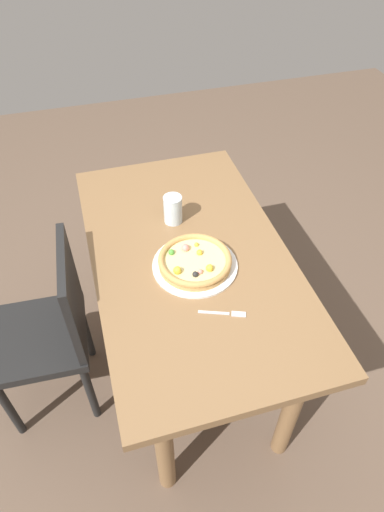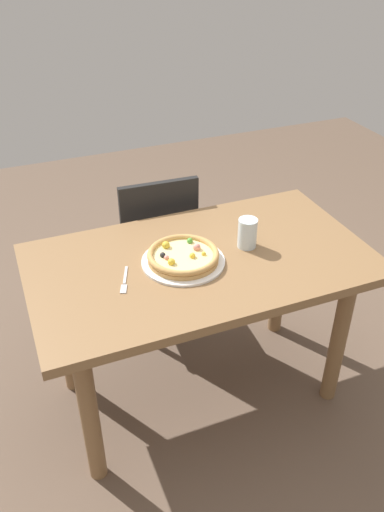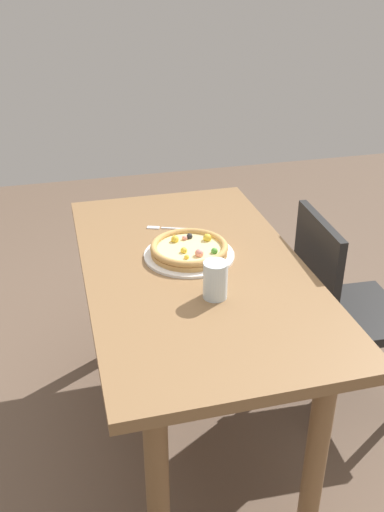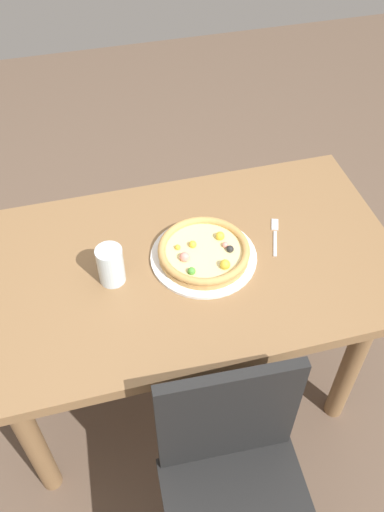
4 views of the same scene
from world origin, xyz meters
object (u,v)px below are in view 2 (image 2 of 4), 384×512
at_px(pizza, 183,256).
at_px(fork, 125,282).
at_px(dining_table, 201,282).
at_px(drinking_glass, 247,233).
at_px(chair_near, 155,242).
at_px(plate, 183,261).

bearing_deg(pizza, fork, 10.13).
distance_m(dining_table, drinking_glass, 0.28).
xyz_separation_m(chair_near, plate, (0.07, 0.60, 0.28)).
bearing_deg(chair_near, drinking_glass, -67.13).
xyz_separation_m(chair_near, drinking_glass, (-0.21, 0.59, 0.34)).
distance_m(dining_table, fork, 0.35).
bearing_deg(chair_near, dining_table, -86.86).
xyz_separation_m(plate, pizza, (0.00, -0.00, 0.03)).
bearing_deg(dining_table, fork, 7.34).
bearing_deg(plate, chair_near, -96.87).
xyz_separation_m(dining_table, chair_near, (0.00, -0.60, -0.16)).
bearing_deg(plate, pizza, -76.37).
height_order(dining_table, drinking_glass, drinking_glass).
relative_size(plate, fork, 2.06).
bearing_deg(chair_near, pizza, -94.07).
height_order(plate, drinking_glass, drinking_glass).
distance_m(chair_near, fork, 0.77).
bearing_deg(drinking_glass, pizza, 2.19).
distance_m(fork, drinking_glass, 0.54).
relative_size(fork, drinking_glass, 1.28).
xyz_separation_m(plate, drinking_glass, (-0.29, -0.01, 0.06)).
bearing_deg(chair_near, fork, -113.87).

